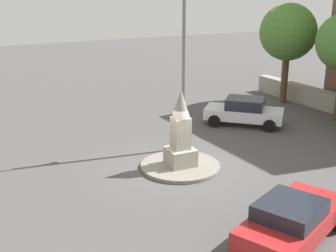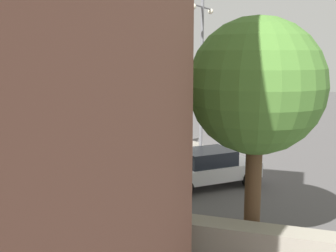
{
  "view_description": "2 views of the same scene",
  "coord_description": "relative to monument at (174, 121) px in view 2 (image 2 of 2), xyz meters",
  "views": [
    {
      "loc": [
        7.82,
        15.93,
        7.58
      ],
      "look_at": [
        0.15,
        -0.9,
        1.58
      ],
      "focal_mm": 49.66,
      "sensor_mm": 36.0,
      "label": 1
    },
    {
      "loc": [
        -20.92,
        -9.04,
        5.16
      ],
      "look_at": [
        0.54,
        0.58,
        1.1
      ],
      "focal_mm": 45.31,
      "sensor_mm": 36.0,
      "label": 2
    }
  ],
  "objects": [
    {
      "name": "monument",
      "position": [
        0.0,
        0.0,
        0.0
      ],
      "size": [
        1.09,
        1.09,
        3.19
      ],
      "color": "#9E9687",
      "rests_on": "traffic_island"
    },
    {
      "name": "tree_far_corner",
      "position": [
        -10.44,
        -6.75,
        2.84
      ],
      "size": [
        3.43,
        3.43,
        6.08
      ],
      "color": "brown",
      "rests_on": "ground"
    },
    {
      "name": "car_red_parked_right",
      "position": [
        -0.57,
        6.38,
        -0.77
      ],
      "size": [
        4.65,
        3.55,
        1.38
      ],
      "color": "#B22323",
      "rests_on": "ground"
    },
    {
      "name": "tree_mid_cluster",
      "position": [
        -10.85,
        -2.56,
        2.74
      ],
      "size": [
        3.08,
        3.08,
        5.8
      ],
      "color": "brown",
      "rests_on": "ground"
    },
    {
      "name": "ground_plane",
      "position": [
        0.0,
        0.0,
        -1.49
      ],
      "size": [
        80.0,
        80.0,
        0.0
      ],
      "primitive_type": "plane",
      "color": "#4F4C4C"
    },
    {
      "name": "traffic_island",
      "position": [
        0.0,
        0.0,
        -1.41
      ],
      "size": [
        3.29,
        3.29,
        0.15
      ],
      "primitive_type": "cylinder",
      "color": "gray",
      "rests_on": "ground"
    },
    {
      "name": "tree_near_wall",
      "position": [
        -11.06,
        -0.39,
        1.65
      ],
      "size": [
        3.28,
        3.28,
        4.79
      ],
      "color": "brown",
      "rests_on": "ground"
    },
    {
      "name": "truck_grey_passing",
      "position": [
        -9.1,
        2.53,
        -0.51
      ],
      "size": [
        5.62,
        6.27,
        2.05
      ],
      "color": "gray",
      "rests_on": "ground"
    },
    {
      "name": "stone_boundary_wall",
      "position": [
        -11.99,
        -1.19,
        -0.94
      ],
      "size": [
        2.42,
        17.5,
        1.09
      ],
      "primitive_type": "cube",
      "rotation": [
        0.0,
        0.0,
        4.81
      ],
      "color": "#9E9687",
      "rests_on": "ground"
    },
    {
      "name": "car_white_approaching",
      "position": [
        -5.65,
        -3.89,
        -0.74
      ],
      "size": [
        4.17,
        3.93,
        1.45
      ],
      "color": "silver",
      "rests_on": "ground"
    },
    {
      "name": "streetlamp",
      "position": [
        -1.09,
        -1.97,
        3.15
      ],
      "size": [
        2.75,
        0.28,
        7.66
      ],
      "color": "slate",
      "rests_on": "ground"
    }
  ]
}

